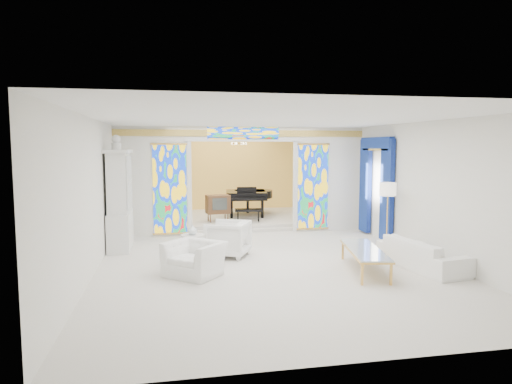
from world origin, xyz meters
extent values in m
plane|color=beige|center=(0.00, 0.00, 0.00)|extent=(12.00, 12.00, 0.00)
cube|color=white|center=(0.00, 0.00, 3.00)|extent=(7.00, 12.00, 0.02)
cube|color=silver|center=(0.00, 6.00, 1.50)|extent=(7.00, 0.02, 3.00)
cube|color=silver|center=(0.00, -6.00, 1.50)|extent=(7.00, 0.02, 3.00)
cube|color=silver|center=(-3.50, 0.00, 1.50)|extent=(0.02, 12.00, 3.00)
cube|color=silver|center=(3.50, 0.00, 1.50)|extent=(0.02, 12.00, 3.00)
cube|color=silver|center=(-2.50, 2.00, 1.50)|extent=(2.00, 0.18, 3.00)
cube|color=silver|center=(2.50, 2.00, 1.50)|extent=(2.00, 0.18, 3.00)
cube|color=silver|center=(0.00, 2.00, 2.80)|extent=(3.00, 0.18, 0.40)
cube|color=silver|center=(-1.50, 1.90, 1.30)|extent=(0.12, 0.06, 2.60)
cube|color=silver|center=(1.50, 1.90, 1.30)|extent=(0.12, 0.06, 2.60)
cube|color=silver|center=(0.00, 1.90, 2.65)|extent=(3.24, 0.06, 0.12)
cube|color=#DFB854|center=(0.00, 1.90, 2.82)|extent=(7.00, 0.05, 0.18)
cube|color=gold|center=(-2.03, 1.89, 1.30)|extent=(0.90, 0.04, 2.40)
cube|color=gold|center=(2.03, 1.89, 1.30)|extent=(0.90, 0.04, 2.40)
cube|color=gold|center=(0.00, 1.89, 2.82)|extent=(2.00, 0.04, 0.34)
cube|color=beige|center=(0.00, 4.10, 0.09)|extent=(6.80, 3.80, 0.18)
cube|color=#FCC357|center=(0.00, 5.88, 1.50)|extent=(6.70, 0.10, 2.90)
cylinder|color=gold|center=(0.20, 4.00, 2.55)|extent=(0.48, 0.48, 0.30)
cube|color=navy|center=(3.40, 0.05, 1.35)|extent=(0.12, 0.55, 2.60)
cube|color=navy|center=(3.40, 1.35, 1.35)|extent=(0.12, 0.55, 2.60)
cube|color=navy|center=(3.40, 0.70, 2.55)|extent=(0.14, 1.70, 0.30)
cube|color=gold|center=(3.40, 0.70, 2.38)|extent=(0.12, 1.50, 0.06)
cube|color=silver|center=(-3.22, 0.60, 0.45)|extent=(0.50, 1.40, 0.90)
cube|color=silver|center=(-3.22, 0.60, 1.60)|extent=(0.44, 1.30, 1.40)
cube|color=white|center=(-2.99, 0.60, 1.60)|extent=(0.01, 1.20, 1.30)
cube|color=silver|center=(-3.22, 0.60, 2.34)|extent=(0.56, 1.46, 0.08)
cylinder|color=silver|center=(-3.22, 0.25, 2.46)|extent=(0.22, 0.22, 0.16)
sphere|color=silver|center=(-3.22, 0.25, 2.62)|extent=(0.20, 0.20, 0.20)
imported|color=silver|center=(-1.61, -2.08, 0.32)|extent=(1.32, 1.31, 0.65)
imported|color=white|center=(-0.78, -0.68, 0.40)|extent=(1.17, 1.16, 0.80)
imported|color=silver|center=(2.95, -2.41, 0.29)|extent=(1.09, 2.12, 0.59)
cylinder|color=silver|center=(-1.58, -1.15, 0.59)|extent=(0.61, 0.61, 0.04)
cylinder|color=silver|center=(-1.58, -1.15, 0.30)|extent=(0.10, 0.10, 0.57)
cylinder|color=silver|center=(-1.58, -1.15, 0.02)|extent=(0.41, 0.41, 0.03)
imported|color=silver|center=(-1.58, -1.15, 0.72)|extent=(0.26, 0.26, 0.21)
cube|color=white|center=(1.71, -2.40, 0.43)|extent=(0.96, 2.04, 0.04)
cube|color=gold|center=(1.71, -2.40, 0.40)|extent=(1.00, 2.08, 0.03)
cube|color=gold|center=(1.28, -3.27, 0.20)|extent=(0.05, 0.05, 0.40)
cube|color=gold|center=(1.78, -3.36, 0.20)|extent=(0.05, 0.05, 0.40)
cube|color=gold|center=(1.65, -1.43, 0.20)|extent=(0.05, 0.05, 0.40)
cube|color=gold|center=(2.15, -1.53, 0.20)|extent=(0.05, 0.05, 0.40)
cylinder|color=gold|center=(3.06, -0.66, 0.01)|extent=(0.32, 0.32, 0.03)
cylinder|color=gold|center=(3.06, -0.66, 0.73)|extent=(0.03, 0.03, 1.46)
cylinder|color=white|center=(3.06, -0.66, 1.44)|extent=(0.45, 0.45, 0.31)
cube|color=black|center=(0.45, 4.14, 0.86)|extent=(1.45, 1.52, 0.25)
cylinder|color=black|center=(0.75, 4.42, 0.86)|extent=(1.43, 1.43, 0.25)
cube|color=black|center=(0.35, 3.34, 0.82)|extent=(1.23, 0.41, 0.09)
cube|color=beige|center=(0.35, 3.27, 0.84)|extent=(1.12, 0.22, 0.03)
cube|color=black|center=(0.39, 3.65, 1.06)|extent=(0.62, 0.10, 0.22)
cube|color=black|center=(0.29, 2.81, 0.54)|extent=(0.83, 0.40, 0.07)
cylinder|color=black|center=(-0.11, 3.58, 0.46)|extent=(0.10, 0.10, 0.55)
cylinder|color=black|center=(0.86, 3.46, 0.46)|extent=(0.10, 0.10, 0.55)
cylinder|color=black|center=(0.60, 4.66, 0.46)|extent=(0.10, 0.10, 0.55)
cube|color=#56321F|center=(-0.60, 3.08, 0.71)|extent=(0.75, 0.56, 0.56)
cube|color=#353A38|center=(-0.57, 2.85, 0.74)|extent=(0.45, 0.08, 0.36)
cone|color=#56321F|center=(-0.84, 2.88, 0.30)|extent=(0.05, 0.05, 0.25)
cone|color=#56321F|center=(-0.31, 2.95, 0.30)|extent=(0.05, 0.05, 0.25)
cone|color=#56321F|center=(-0.89, 3.21, 0.30)|extent=(0.05, 0.05, 0.25)
cone|color=#56321F|center=(-0.36, 3.28, 0.30)|extent=(0.05, 0.05, 0.25)
camera|label=1|loc=(-2.05, -10.65, 2.45)|focal=32.00mm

